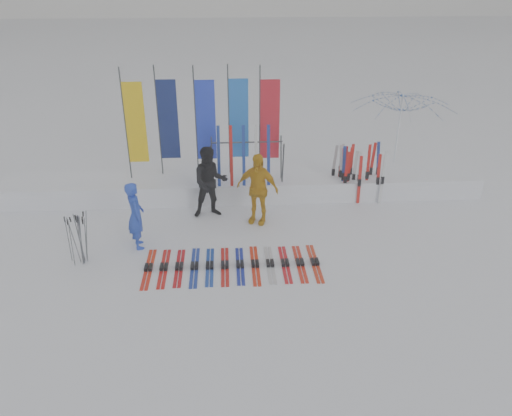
{
  "coord_description": "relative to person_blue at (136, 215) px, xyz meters",
  "views": [
    {
      "loc": [
        -0.47,
        -9.11,
        6.26
      ],
      "look_at": [
        0.2,
        1.6,
        1.0
      ],
      "focal_mm": 35.0,
      "sensor_mm": 36.0,
      "label": 1
    }
  ],
  "objects": [
    {
      "name": "upright_skis",
      "position": [
        5.94,
        2.48,
        -0.06
      ],
      "size": [
        1.41,
        1.07,
        1.69
      ],
      "color": "red",
      "rests_on": "ground"
    },
    {
      "name": "ski_rack",
      "position": [
        2.8,
        2.51,
        0.54
      ],
      "size": [
        2.04,
        0.8,
        1.23
      ],
      "color": "#383A3F",
      "rests_on": "ground"
    },
    {
      "name": "snow_bank",
      "position": [
        2.69,
        2.91,
        -0.55
      ],
      "size": [
        14.0,
        1.6,
        0.6
      ],
      "primitive_type": "cube",
      "color": "white",
      "rests_on": "ground"
    },
    {
      "name": "feather_flags",
      "position": [
        1.57,
        3.12,
        1.4
      ],
      "size": [
        4.37,
        0.29,
        3.2
      ],
      "color": "#383A3F",
      "rests_on": "ground"
    },
    {
      "name": "person_black",
      "position": [
        1.75,
        1.58,
        0.14
      ],
      "size": [
        1.06,
        0.88,
        1.97
      ],
      "primitive_type": "imported",
      "rotation": [
        0.0,
        0.0,
        0.14
      ],
      "color": "black",
      "rests_on": "ground"
    },
    {
      "name": "tent_canopy",
      "position": [
        7.59,
        3.84,
        0.59
      ],
      "size": [
        3.37,
        3.43,
        2.87
      ],
      "primitive_type": "imported",
      "rotation": [
        0.0,
        0.0,
        -0.08
      ],
      "color": "white",
      "rests_on": "ground"
    },
    {
      "name": "ground",
      "position": [
        2.69,
        -1.69,
        -0.85
      ],
      "size": [
        120.0,
        120.0,
        0.0
      ],
      "primitive_type": "plane",
      "color": "white",
      "rests_on": "ground"
    },
    {
      "name": "person_yellow",
      "position": [
        3.0,
        1.12,
        0.12
      ],
      "size": [
        1.23,
        0.88,
        1.94
      ],
      "primitive_type": "imported",
      "rotation": [
        0.0,
        0.0,
        -0.4
      ],
      "color": "#D2950D",
      "rests_on": "ground"
    },
    {
      "name": "person_blue",
      "position": [
        0.0,
        0.0,
        0.0
      ],
      "size": [
        0.57,
        0.71,
        1.7
      ],
      "primitive_type": "imported",
      "rotation": [
        0.0,
        0.0,
        1.87
      ],
      "color": "blue",
      "rests_on": "ground"
    },
    {
      "name": "ski_row",
      "position": [
        2.27,
        -1.07,
        -0.81
      ],
      "size": [
        4.0,
        1.68,
        0.07
      ],
      "color": "red",
      "rests_on": "ground"
    },
    {
      "name": "pole_cluster",
      "position": [
        -1.2,
        -0.66,
        -0.24
      ],
      "size": [
        0.5,
        0.45,
        1.25
      ],
      "color": "#595B60",
      "rests_on": "ground"
    }
  ]
}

